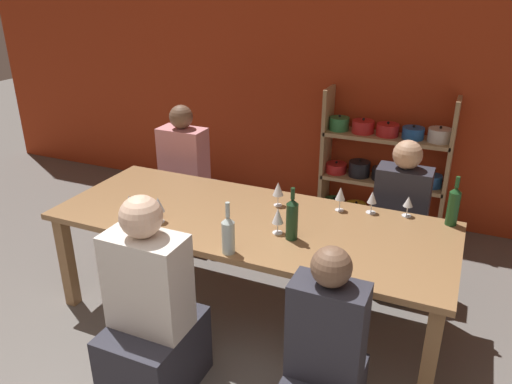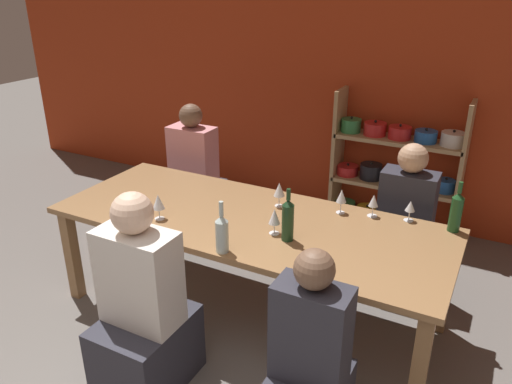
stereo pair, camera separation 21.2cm
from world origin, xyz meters
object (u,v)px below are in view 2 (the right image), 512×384
(shelf_unit, at_px, (392,175))
(wine_bottle_amber, at_px, (222,233))
(wine_glass_empty_b, at_px, (374,201))
(wine_glass_red_c, at_px, (279,190))
(wine_glass_white_a, at_px, (274,217))
(person_near_b, at_px, (309,375))
(wine_glass_red_a, at_px, (158,202))
(wine_bottle_dark, at_px, (456,211))
(wine_glass_empty_c, at_px, (410,207))
(person_near_a, at_px, (144,319))
(wine_glass_white_b, at_px, (131,198))
(wine_glass_red_b, at_px, (135,203))
(person_far_a, at_px, (195,188))
(person_far_b, at_px, (402,239))
(dining_table, at_px, (249,228))
(wine_glass_empty_a, at_px, (342,196))
(wine_bottle_green, at_px, (288,219))

(shelf_unit, xyz_separation_m, wine_bottle_amber, (-0.46, -2.23, 0.34))
(wine_glass_empty_b, relative_size, wine_glass_red_c, 0.90)
(wine_glass_white_a, relative_size, person_near_b, 0.15)
(wine_bottle_amber, xyz_separation_m, wine_glass_empty_b, (0.64, 0.86, -0.01))
(wine_glass_red_a, bearing_deg, wine_bottle_dark, 22.78)
(wine_glass_empty_c, distance_m, person_near_a, 1.80)
(wine_glass_white_b, height_order, person_near_a, person_near_a)
(wine_glass_red_b, relative_size, person_far_a, 0.13)
(wine_glass_red_a, xyz_separation_m, person_far_b, (1.38, 1.07, -0.44))
(dining_table, distance_m, person_far_b, 1.20)
(shelf_unit, bearing_deg, wine_glass_red_c, -106.19)
(wine_bottle_dark, relative_size, person_near_a, 0.27)
(person_far_a, distance_m, person_far_b, 1.89)
(wine_glass_empty_c, distance_m, person_near_b, 1.33)
(wine_glass_red_c, bearing_deg, person_near_a, -104.99)
(dining_table, xyz_separation_m, wine_glass_red_c, (0.09, 0.26, 0.19))
(person_near_a, bearing_deg, person_near_b, 4.19)
(wine_glass_empty_b, relative_size, person_near_b, 0.14)
(shelf_unit, xyz_separation_m, person_far_a, (-1.56, -0.94, -0.08))
(wine_glass_empty_b, relative_size, person_far_b, 0.13)
(person_near_a, relative_size, person_far_a, 1.00)
(person_near_a, bearing_deg, wine_bottle_dark, 42.51)
(shelf_unit, bearing_deg, wine_glass_white_a, -98.76)
(wine_glass_empty_a, relative_size, person_near_b, 0.15)
(wine_glass_empty_c, bearing_deg, wine_glass_white_a, -140.79)
(wine_bottle_dark, height_order, person_far_a, person_far_a)
(wine_glass_empty_a, bearing_deg, wine_bottle_amber, -118.30)
(wine_glass_empty_a, relative_size, person_near_a, 0.14)
(person_far_b, bearing_deg, wine_bottle_dark, 135.97)
(wine_glass_white_b, bearing_deg, person_near_b, -18.72)
(wine_glass_white_a, bearing_deg, shelf_unit, 81.24)
(wine_glass_red_b, relative_size, person_near_a, 0.13)
(person_far_a, bearing_deg, wine_bottle_dark, 170.12)
(dining_table, bearing_deg, wine_glass_red_a, -151.17)
(wine_bottle_amber, xyz_separation_m, wine_glass_white_b, (-0.82, 0.17, -0.02))
(person_near_b, bearing_deg, wine_glass_white_a, 127.74)
(wine_bottle_dark, height_order, person_near_a, person_near_a)
(wine_glass_white_a, xyz_separation_m, person_near_a, (-0.45, -0.75, -0.42))
(wine_glass_red_a, bearing_deg, wine_glass_red_c, 41.89)
(wine_glass_empty_b, distance_m, person_near_b, 1.28)
(person_near_a, xyz_separation_m, person_far_b, (1.07, 1.65, -0.01))
(wine_glass_red_a, distance_m, wine_glass_white_b, 0.23)
(wine_glass_red_a, bearing_deg, wine_glass_red_b, -150.69)
(wine_bottle_amber, bearing_deg, person_near_b, -26.04)
(dining_table, relative_size, wine_bottle_dark, 7.97)
(wine_glass_red_b, bearing_deg, wine_bottle_dark, 23.28)
(wine_bottle_dark, distance_m, person_far_a, 2.32)
(wine_bottle_dark, bearing_deg, wine_glass_empty_c, 177.91)
(wine_bottle_green, height_order, wine_glass_empty_c, wine_bottle_green)
(wine_glass_red_b, relative_size, wine_glass_red_c, 0.93)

